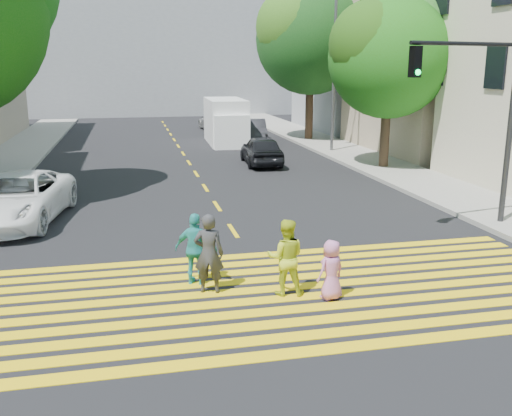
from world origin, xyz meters
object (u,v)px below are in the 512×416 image
object	(u,v)px
dark_car_near	(262,150)
tree_right_near	(391,50)
white_van	(226,123)
traffic_signal	(485,104)
pedestrian_child	(331,270)
pedestrian_extra	(196,249)
pedestrian_woman	(286,257)
white_sedan	(17,199)
pedestrian_man	(209,254)
tree_right_far	(312,33)
dark_car_parked	(254,130)
silver_car	(215,121)

from	to	relation	value
dark_car_near	tree_right_near	bearing A→B (deg)	158.42
white_van	traffic_signal	xyz separation A→B (m)	(3.79, -19.80, 2.28)
pedestrian_child	pedestrian_extra	xyz separation A→B (m)	(-2.52, 1.39, 0.17)
pedestrian_woman	white_van	size ratio (longest dim) A/B	0.28
pedestrian_child	traffic_signal	distance (m)	7.44
pedestrian_child	white_sedan	world-z (taller)	white_sedan
pedestrian_woman	white_sedan	distance (m)	9.46
pedestrian_man	white_van	xyz separation A→B (m)	(4.21, 22.75, 0.41)
pedestrian_extra	dark_car_near	size ratio (longest dim) A/B	0.38
tree_right_far	dark_car_near	distance (m)	11.03
pedestrian_child	traffic_signal	size ratio (longest dim) A/B	0.22
dark_car_parked	white_van	world-z (taller)	white_van
tree_right_near	pedestrian_child	world-z (taller)	tree_right_near
tree_right_far	traffic_signal	distance (m)	20.36
tree_right_near	pedestrian_woman	bearing A→B (deg)	-122.17
pedestrian_child	silver_car	world-z (taller)	silver_car
white_sedan	white_van	xyz separation A→B (m)	(9.02, 16.14, 0.52)
white_sedan	silver_car	size ratio (longest dim) A/B	1.16
pedestrian_child	dark_car_near	bearing A→B (deg)	-119.49
tree_right_far	pedestrian_woman	distance (m)	25.44
pedestrian_extra	white_sedan	world-z (taller)	pedestrian_extra
pedestrian_child	silver_car	xyz separation A→B (m)	(2.32, 31.01, 0.04)
pedestrian_extra	white_sedan	bearing A→B (deg)	-30.44
white_sedan	dark_car_parked	world-z (taller)	white_sedan
pedestrian_woman	white_sedan	size ratio (longest dim) A/B	0.30
pedestrian_man	silver_car	distance (m)	30.50
pedestrian_man	pedestrian_child	xyz separation A→B (m)	(2.32, -0.87, -0.22)
white_van	tree_right_far	bearing A→B (deg)	5.09
pedestrian_man	tree_right_far	bearing A→B (deg)	-97.64
pedestrian_man	pedestrian_extra	bearing A→B (deg)	-54.21
tree_right_near	dark_car_parked	bearing A→B (deg)	108.12
pedestrian_man	pedestrian_extra	size ratio (longest dim) A/B	1.08
tree_right_far	dark_car_near	size ratio (longest dim) A/B	2.36
pedestrian_woman	dark_car_parked	size ratio (longest dim) A/B	0.39
pedestrian_man	white_sedan	size ratio (longest dim) A/B	0.32
dark_car_near	silver_car	size ratio (longest dim) A/B	0.90
pedestrian_woman	traffic_signal	xyz separation A→B (m)	(6.49, 3.38, 2.74)
pedestrian_extra	dark_car_parked	distance (m)	24.04
pedestrian_man	dark_car_parked	size ratio (longest dim) A/B	0.42
pedestrian_man	pedestrian_child	world-z (taller)	pedestrian_man
white_sedan	pedestrian_woman	bearing A→B (deg)	-39.30
traffic_signal	silver_car	bearing A→B (deg)	85.68
pedestrian_man	traffic_signal	xyz separation A→B (m)	(8.00, 2.95, 2.70)
pedestrian_man	white_sedan	distance (m)	8.18
pedestrian_child	white_van	size ratio (longest dim) A/B	0.22
pedestrian_child	silver_car	bearing A→B (deg)	-115.68
dark_car_near	white_van	bearing A→B (deg)	-83.98
white_sedan	dark_car_near	distance (m)	12.62
tree_right_near	white_sedan	size ratio (longest dim) A/B	1.46
tree_right_far	traffic_signal	xyz separation A→B (m)	(-1.52, -20.09, -2.91)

